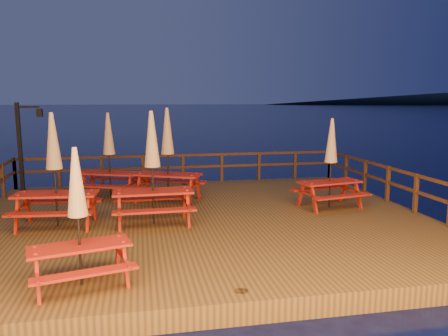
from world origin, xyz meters
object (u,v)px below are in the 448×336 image
(picnic_table_0, at_px, (78,215))
(picnic_table_2, at_px, (331,162))
(picnic_table_1, at_px, (168,153))
(lamp_post, at_px, (24,138))

(picnic_table_0, height_order, picnic_table_2, picnic_table_2)
(picnic_table_0, distance_m, picnic_table_1, 6.17)
(picnic_table_0, height_order, picnic_table_1, picnic_table_1)
(lamp_post, xyz_separation_m, picnic_table_0, (2.78, -8.40, -0.57))
(lamp_post, height_order, picnic_table_2, lamp_post)
(lamp_post, distance_m, picnic_table_1, 5.30)
(picnic_table_1, distance_m, picnic_table_2, 4.83)
(picnic_table_1, bearing_deg, picnic_table_0, -82.40)
(picnic_table_1, xyz_separation_m, picnic_table_2, (4.53, -1.67, -0.15))
(picnic_table_2, bearing_deg, lamp_post, 144.68)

